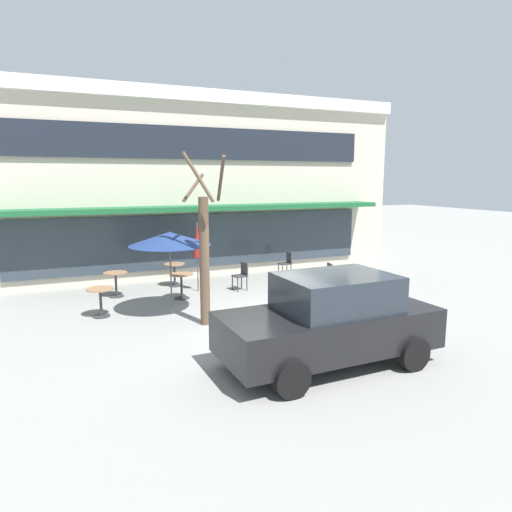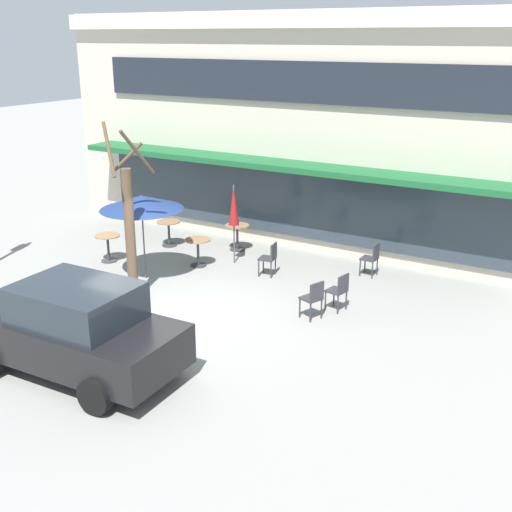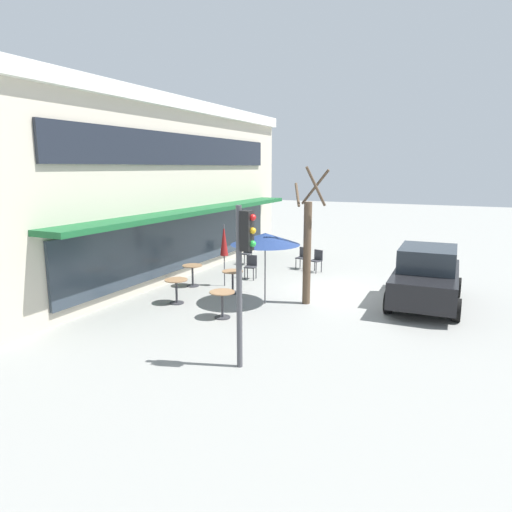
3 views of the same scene
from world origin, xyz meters
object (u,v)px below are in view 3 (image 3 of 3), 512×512
(cafe_table_near_wall, at_px, (233,278))
(cafe_chair_3, at_px, (251,265))
(patio_umbrella_green_folded, at_px, (265,239))
(cafe_table_mid_patio, at_px, (176,287))
(cafe_table_by_tree, at_px, (222,300))
(cafe_chair_1, at_px, (317,259))
(traffic_light_pole, at_px, (243,260))
(cafe_table_streetside, at_px, (193,272))
(patio_umbrella_cream_folded, at_px, (224,240))
(cafe_chair_2, at_px, (303,256))
(cafe_chair_0, at_px, (247,252))
(street_tree, at_px, (307,246))
(parked_sedan, at_px, (426,276))

(cafe_table_near_wall, relative_size, cafe_chair_3, 0.85)
(patio_umbrella_green_folded, bearing_deg, cafe_table_mid_patio, 114.85)
(cafe_table_by_tree, distance_m, cafe_chair_1, 6.60)
(traffic_light_pole, bearing_deg, cafe_table_streetside, 42.00)
(cafe_table_streetside, height_order, cafe_table_by_tree, same)
(patio_umbrella_cream_folded, distance_m, cafe_chair_2, 4.25)
(patio_umbrella_cream_folded, relative_size, cafe_chair_0, 2.47)
(cafe_chair_1, height_order, street_tree, street_tree)
(parked_sedan, relative_size, traffic_light_pole, 1.25)
(patio_umbrella_cream_folded, bearing_deg, street_tree, -102.87)
(cafe_table_near_wall, relative_size, street_tree, 0.18)
(traffic_light_pole, bearing_deg, parked_sedan, -24.81)
(cafe_table_by_tree, bearing_deg, patio_umbrella_cream_folded, 28.34)
(cafe_table_by_tree, relative_size, cafe_table_mid_patio, 1.00)
(patio_umbrella_cream_folded, bearing_deg, cafe_table_streetside, 117.67)
(cafe_table_near_wall, height_order, cafe_chair_2, cafe_chair_2)
(patio_umbrella_green_folded, relative_size, cafe_chair_0, 2.47)
(cafe_chair_1, bearing_deg, patio_umbrella_green_folded, 178.95)
(cafe_table_mid_patio, distance_m, parked_sedan, 7.63)
(patio_umbrella_green_folded, xyz_separation_m, patio_umbrella_cream_folded, (1.34, 2.18, -0.39))
(patio_umbrella_cream_folded, bearing_deg, patio_umbrella_green_folded, -121.64)
(cafe_chair_3, bearing_deg, cafe_table_mid_patio, 169.89)
(cafe_chair_3, height_order, parked_sedan, parked_sedan)
(cafe_table_mid_patio, distance_m, street_tree, 4.20)
(patio_umbrella_cream_folded, distance_m, traffic_light_pole, 6.79)
(cafe_table_streetside, xyz_separation_m, cafe_table_by_tree, (-2.56, -2.66, 0.00))
(patio_umbrella_green_folded, height_order, parked_sedan, patio_umbrella_green_folded)
(cafe_chair_3, bearing_deg, parked_sedan, -95.64)
(cafe_table_streetside, relative_size, cafe_chair_3, 0.85)
(cafe_table_near_wall, bearing_deg, cafe_chair_0, 20.75)
(patio_umbrella_green_folded, relative_size, cafe_chair_1, 2.47)
(cafe_table_streetside, relative_size, cafe_chair_0, 0.85)
(cafe_table_by_tree, bearing_deg, parked_sedan, -52.48)
(cafe_table_near_wall, distance_m, cafe_chair_2, 4.59)
(cafe_table_by_tree, relative_size, cafe_chair_1, 0.85)
(patio_umbrella_green_folded, distance_m, patio_umbrella_cream_folded, 2.59)
(cafe_table_by_tree, xyz_separation_m, street_tree, (2.32, -1.65, 1.27))
(traffic_light_pole, bearing_deg, cafe_chair_3, 24.95)
(street_tree, bearing_deg, patio_umbrella_cream_folded, 77.13)
(patio_umbrella_green_folded, xyz_separation_m, traffic_light_pole, (-4.34, -1.48, 0.27))
(patio_umbrella_cream_folded, height_order, cafe_chair_3, patio_umbrella_cream_folded)
(cafe_table_streetside, height_order, cafe_chair_2, cafe_chair_2)
(cafe_table_by_tree, relative_size, patio_umbrella_cream_folded, 0.35)
(cafe_table_near_wall, height_order, parked_sedan, parked_sedan)
(cafe_chair_1, xyz_separation_m, street_tree, (-4.25, -1.05, 1.26))
(cafe_chair_2, distance_m, parked_sedan, 5.93)
(cafe_chair_1, bearing_deg, patio_umbrella_cream_folded, 147.02)
(cafe_chair_1, relative_size, traffic_light_pole, 0.26)
(street_tree, relative_size, traffic_light_pole, 1.22)
(street_tree, bearing_deg, cafe_chair_0, 44.06)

